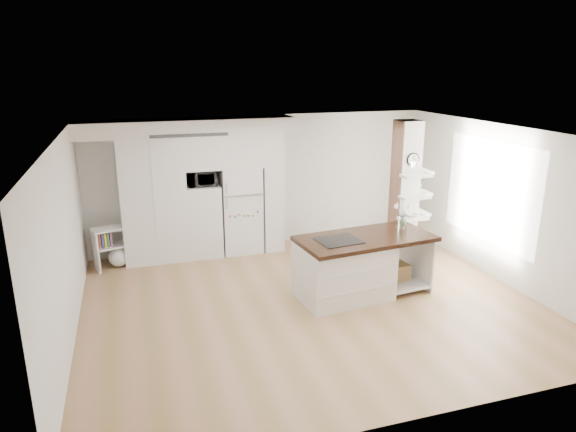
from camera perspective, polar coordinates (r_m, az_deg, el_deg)
name	(u,v)px	position (r m, az deg, el deg)	size (l,w,h in m)	color
floor	(310,302)	(8.35, 2.45, -9.56)	(7.00, 6.00, 0.01)	tan
room	(311,190)	(7.71, 2.62, 2.92)	(7.04, 6.04, 2.72)	white
cabinet_wall	(193,182)	(10.01, -10.55, 3.78)	(4.00, 0.71, 2.70)	white
refrigerator	(241,209)	(10.32, -5.30, 0.76)	(0.78, 0.69, 1.75)	white
column	(410,194)	(9.83, 13.44, 2.44)	(0.69, 0.90, 2.70)	silver
window	(490,192)	(9.76, 21.56, 2.53)	(2.40, 2.40, 0.00)	white
pendant_light	(408,164)	(8.51, 13.17, 5.61)	(0.12, 0.12, 0.10)	white
kitchen_island	(351,267)	(8.41, 6.97, -5.61)	(2.31, 1.28, 1.56)	white
bookshelf	(115,250)	(10.12, -18.67, -3.59)	(0.74, 0.56, 0.78)	white
floor_plant_a	(420,253)	(9.98, 14.47, -4.04)	(0.28, 0.22, 0.50)	#2A692E
floor_plant_b	(400,241)	(10.65, 12.30, -2.78)	(0.24, 0.24, 0.43)	#2A692E
microwave	(202,178)	(9.97, -9.55, 4.16)	(0.54, 0.37, 0.30)	#2D2D2D
shelf_plant	(418,182)	(10.06, 14.25, 3.72)	(0.27, 0.23, 0.30)	#2A692E
decor_bowl	(412,215)	(9.69, 13.59, 0.09)	(0.22, 0.22, 0.05)	white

